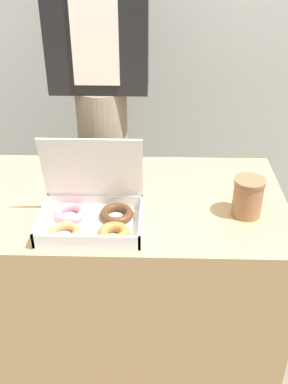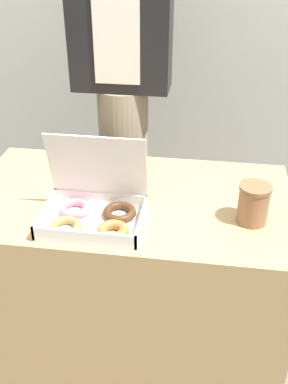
% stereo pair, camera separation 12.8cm
% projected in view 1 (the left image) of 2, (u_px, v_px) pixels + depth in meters
% --- Properties ---
extents(ground_plane, '(14.00, 14.00, 0.00)m').
position_uv_depth(ground_plane, '(126.00, 349.00, 1.92)').
color(ground_plane, '#665B51').
extents(table, '(1.11, 0.62, 0.76)m').
position_uv_depth(table, '(124.00, 282.00, 1.72)').
color(table, tan).
rests_on(table, ground_plane).
extents(donut_box, '(0.31, 0.25, 0.27)m').
position_uv_depth(donut_box, '(91.00, 214.00, 1.36)').
color(donut_box, white).
rests_on(donut_box, table).
extents(coffee_cup, '(0.10, 0.10, 0.13)m').
position_uv_depth(coffee_cup, '(248.00, 197.00, 1.40)').
color(coffee_cup, '#8C6042').
rests_on(coffee_cup, table).
extents(person_customer, '(0.41, 0.23, 1.79)m').
position_uv_depth(person_customer, '(100.00, 78.00, 1.91)').
color(person_customer, gray).
rests_on(person_customer, ground_plane).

